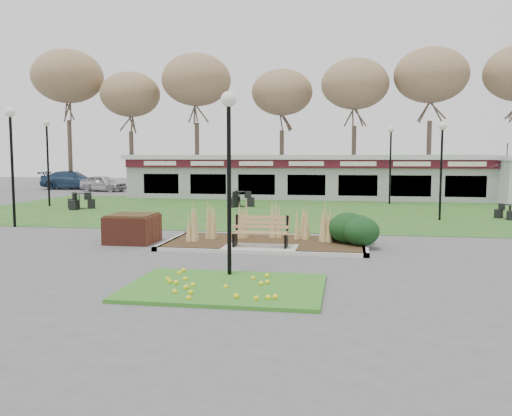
% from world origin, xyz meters
% --- Properties ---
extents(ground, '(100.00, 100.00, 0.00)m').
position_xyz_m(ground, '(0.00, 0.00, 0.00)').
color(ground, '#515154').
rests_on(ground, ground).
extents(lawn, '(34.00, 16.00, 0.02)m').
position_xyz_m(lawn, '(0.00, 12.00, 0.01)').
color(lawn, '#22571B').
rests_on(lawn, ground).
extents(flower_bed, '(4.20, 3.00, 0.16)m').
position_xyz_m(flower_bed, '(0.00, -4.60, 0.07)').
color(flower_bed, '#297521').
rests_on(flower_bed, ground).
extents(planting_bed, '(6.75, 3.40, 1.27)m').
position_xyz_m(planting_bed, '(1.27, 1.35, 0.37)').
color(planting_bed, black).
rests_on(planting_bed, ground).
extents(park_bench, '(1.70, 0.66, 0.93)m').
position_xyz_m(park_bench, '(0.00, 0.25, 0.59)').
color(park_bench, olive).
rests_on(park_bench, ground).
extents(brick_planter, '(1.50, 1.50, 0.95)m').
position_xyz_m(brick_planter, '(-4.40, 1.00, 0.48)').
color(brick_planter, brown).
rests_on(brick_planter, ground).
extents(food_pavilion, '(24.60, 3.40, 2.90)m').
position_xyz_m(food_pavilion, '(0.00, 19.96, 1.48)').
color(food_pavilion, '#9C9C9F').
rests_on(food_pavilion, ground).
extents(tree_backdrop, '(47.24, 5.24, 10.36)m').
position_xyz_m(tree_backdrop, '(0.00, 28.00, 8.36)').
color(tree_backdrop, '#47382B').
rests_on(tree_backdrop, ground).
extents(lamp_post_near_left, '(0.36, 0.36, 4.32)m').
position_xyz_m(lamp_post_near_left, '(-0.15, -3.50, 3.15)').
color(lamp_post_near_left, black).
rests_on(lamp_post_near_left, ground).
extents(lamp_post_mid_left, '(0.39, 0.39, 4.75)m').
position_xyz_m(lamp_post_mid_left, '(-10.62, 3.94, 3.46)').
color(lamp_post_mid_left, black).
rests_on(lamp_post_mid_left, ground).
extents(lamp_post_mid_right, '(0.36, 0.36, 4.31)m').
position_xyz_m(lamp_post_mid_right, '(6.59, 8.99, 3.14)').
color(lamp_post_mid_right, black).
rests_on(lamp_post_mid_right, ground).
extents(lamp_post_far_right, '(0.38, 0.38, 4.57)m').
position_xyz_m(lamp_post_far_right, '(5.02, 16.94, 3.33)').
color(lamp_post_far_right, black).
rests_on(lamp_post_far_right, ground).
extents(lamp_post_far_left, '(0.40, 0.40, 4.86)m').
position_xyz_m(lamp_post_far_left, '(-14.00, 12.30, 3.54)').
color(lamp_post_far_left, black).
rests_on(lamp_post_far_left, ground).
extents(bistro_set_a, '(1.58, 1.38, 0.84)m').
position_xyz_m(bistro_set_a, '(-11.55, 11.09, 0.30)').
color(bistro_set_a, black).
rests_on(bistro_set_a, ground).
extents(bistro_set_b, '(1.42, 1.59, 0.85)m').
position_xyz_m(bistro_set_b, '(-3.35, 13.79, 0.30)').
color(bistro_set_b, black).
rests_on(bistro_set_b, ground).
extents(bistro_set_c, '(1.22, 1.15, 0.65)m').
position_xyz_m(bistro_set_c, '(9.75, 9.98, 0.24)').
color(bistro_set_c, black).
rests_on(bistro_set_c, ground).
extents(patio_umbrella, '(2.14, 2.18, 2.48)m').
position_xyz_m(patio_umbrella, '(11.73, 18.00, 1.57)').
color(patio_umbrella, black).
rests_on(patio_umbrella, ground).
extents(car_silver, '(4.05, 2.34, 1.30)m').
position_xyz_m(car_silver, '(-16.65, 24.76, 0.65)').
color(car_silver, '#B4B4B9').
rests_on(car_silver, ground).
extents(car_black, '(4.30, 2.60, 1.34)m').
position_xyz_m(car_black, '(-11.79, 27.00, 0.67)').
color(car_black, black).
rests_on(car_black, ground).
extents(car_blue, '(5.50, 2.69, 1.54)m').
position_xyz_m(car_blue, '(-20.45, 27.00, 0.77)').
color(car_blue, navy).
rests_on(car_blue, ground).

